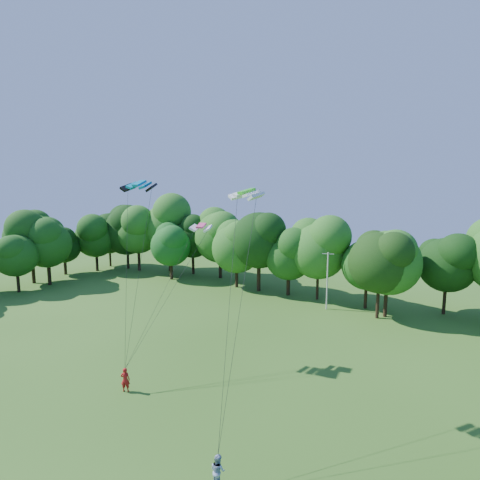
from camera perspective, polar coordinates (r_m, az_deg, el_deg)
The scene contains 10 objects.
ground at distance 24.21m, azimuth -17.48°, elevation -30.95°, with size 160.00×160.00×0.00m, color #2E5717.
utility_pole at distance 47.99m, azimuth 13.16°, elevation -5.96°, with size 1.40×0.52×7.22m.
kite_flyer_left at distance 30.90m, azimuth -17.08°, elevation -19.68°, with size 0.68×0.45×1.86m, color #AE1616.
kite_flyer_right at distance 22.30m, azimuth -3.39°, elevation -31.62°, with size 0.85×0.66×1.74m, color #8A9EBF.
kite_teal at distance 33.42m, azimuth -15.10°, elevation 8.34°, with size 3.22×1.94×0.60m.
kite_green at distance 24.11m, azimuth 1.00°, elevation 7.45°, with size 2.78×1.99×0.43m.
kite_pink at distance 32.41m, azimuth -5.94°, elevation 2.21°, with size 2.07×1.33×0.44m.
tree_back_west at distance 62.60m, azimuth -10.53°, elevation -0.05°, with size 7.22×7.22×10.50m.
tree_back_center at distance 45.74m, azimuth 20.55°, elevation -2.70°, with size 7.76×7.76×11.29m.
tree_flank_west at distance 67.45m, azimuth -29.31°, elevation 0.68°, with size 8.57×8.57×12.46m.
Camera 1 is at (14.94, -11.68, 15.05)m, focal length 28.00 mm.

